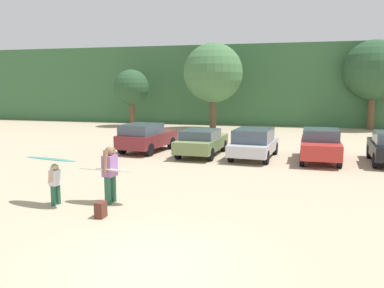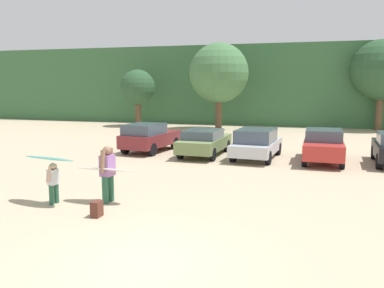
{
  "view_description": "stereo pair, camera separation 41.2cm",
  "coord_description": "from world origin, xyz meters",
  "px_view_note": "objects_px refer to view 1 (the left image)",
  "views": [
    {
      "loc": [
        2.83,
        -7.46,
        3.66
      ],
      "look_at": [
        -1.12,
        7.55,
        1.38
      ],
      "focal_mm": 37.49,
      "sensor_mm": 36.0,
      "label": 1
    },
    {
      "loc": [
        3.22,
        -7.35,
        3.66
      ],
      "look_at": [
        -1.12,
        7.55,
        1.38
      ],
      "focal_mm": 37.49,
      "sensor_mm": 36.0,
      "label": 2
    }
  ],
  "objects_px": {
    "parked_car_maroon": "(146,137)",
    "parked_car_olive_green": "(202,141)",
    "parked_car_red": "(320,145)",
    "person_adult": "(110,171)",
    "backpack_dropped": "(101,210)",
    "person_child": "(55,182)",
    "surfboard_teal": "(51,159)",
    "parked_car_silver": "(254,143)",
    "surfboard_white": "(108,170)"
  },
  "relations": [
    {
      "from": "parked_car_maroon",
      "to": "parked_car_olive_green",
      "type": "xyz_separation_m",
      "value": [
        3.23,
        -0.29,
        -0.1
      ]
    },
    {
      "from": "parked_car_red",
      "to": "person_adult",
      "type": "xyz_separation_m",
      "value": [
        -6.71,
        -8.91,
        0.18
      ]
    },
    {
      "from": "backpack_dropped",
      "to": "person_adult",
      "type": "bearing_deg",
      "value": 105.09
    },
    {
      "from": "person_adult",
      "to": "parked_car_olive_green",
      "type": "bearing_deg",
      "value": -88.98
    },
    {
      "from": "parked_car_maroon",
      "to": "person_child",
      "type": "xyz_separation_m",
      "value": [
        0.91,
        -10.02,
        -0.11
      ]
    },
    {
      "from": "parked_car_maroon",
      "to": "parked_car_red",
      "type": "xyz_separation_m",
      "value": [
        9.16,
        -0.48,
        -0.01
      ]
    },
    {
      "from": "parked_car_red",
      "to": "surfboard_teal",
      "type": "bearing_deg",
      "value": 140.45
    },
    {
      "from": "person_child",
      "to": "surfboard_teal",
      "type": "height_order",
      "value": "surfboard_teal"
    },
    {
      "from": "person_child",
      "to": "surfboard_teal",
      "type": "bearing_deg",
      "value": 28.63
    },
    {
      "from": "parked_car_maroon",
      "to": "parked_car_silver",
      "type": "relative_size",
      "value": 0.94
    },
    {
      "from": "person_child",
      "to": "surfboard_teal",
      "type": "xyz_separation_m",
      "value": [
        -0.09,
        -0.04,
        0.71
      ]
    },
    {
      "from": "parked_car_maroon",
      "to": "backpack_dropped",
      "type": "distance_m",
      "value": 11.14
    },
    {
      "from": "parked_car_silver",
      "to": "person_child",
      "type": "relative_size",
      "value": 3.44
    },
    {
      "from": "person_adult",
      "to": "backpack_dropped",
      "type": "xyz_separation_m",
      "value": [
        0.37,
        -1.37,
        -0.78
      ]
    },
    {
      "from": "parked_car_maroon",
      "to": "parked_car_red",
      "type": "bearing_deg",
      "value": -85.18
    },
    {
      "from": "parked_car_red",
      "to": "parked_car_olive_green",
      "type": "bearing_deg",
      "value": 89.58
    },
    {
      "from": "parked_car_maroon",
      "to": "person_child",
      "type": "bearing_deg",
      "value": -166.95
    },
    {
      "from": "parked_car_red",
      "to": "person_adult",
      "type": "relative_size",
      "value": 2.4
    },
    {
      "from": "person_adult",
      "to": "surfboard_white",
      "type": "relative_size",
      "value": 0.89
    },
    {
      "from": "parked_car_red",
      "to": "backpack_dropped",
      "type": "distance_m",
      "value": 12.09
    },
    {
      "from": "parked_car_maroon",
      "to": "person_child",
      "type": "height_order",
      "value": "parked_car_maroon"
    },
    {
      "from": "surfboard_white",
      "to": "surfboard_teal",
      "type": "relative_size",
      "value": 1.0
    },
    {
      "from": "parked_car_olive_green",
      "to": "surfboard_white",
      "type": "height_order",
      "value": "parked_car_olive_green"
    },
    {
      "from": "parked_car_olive_green",
      "to": "parked_car_silver",
      "type": "distance_m",
      "value": 2.75
    },
    {
      "from": "surfboard_white",
      "to": "backpack_dropped",
      "type": "height_order",
      "value": "surfboard_white"
    },
    {
      "from": "surfboard_teal",
      "to": "parked_car_olive_green",
      "type": "bearing_deg",
      "value": -93.72
    },
    {
      "from": "parked_car_red",
      "to": "person_adult",
      "type": "bearing_deg",
      "value": 144.49
    },
    {
      "from": "parked_car_red",
      "to": "backpack_dropped",
      "type": "xyz_separation_m",
      "value": [
        -6.34,
        -10.28,
        -0.6
      ]
    },
    {
      "from": "parked_car_maroon",
      "to": "backpack_dropped",
      "type": "bearing_deg",
      "value": -157.49
    },
    {
      "from": "parked_car_silver",
      "to": "person_adult",
      "type": "distance_m",
      "value": 9.59
    },
    {
      "from": "surfboard_white",
      "to": "backpack_dropped",
      "type": "bearing_deg",
      "value": 106.11
    },
    {
      "from": "parked_car_maroon",
      "to": "parked_car_red",
      "type": "distance_m",
      "value": 9.17
    },
    {
      "from": "parked_car_olive_green",
      "to": "parked_car_red",
      "type": "relative_size",
      "value": 1.06
    },
    {
      "from": "parked_car_maroon",
      "to": "surfboard_teal",
      "type": "height_order",
      "value": "parked_car_maroon"
    },
    {
      "from": "person_adult",
      "to": "surfboard_teal",
      "type": "distance_m",
      "value": 1.81
    },
    {
      "from": "parked_car_olive_green",
      "to": "backpack_dropped",
      "type": "bearing_deg",
      "value": -179.95
    },
    {
      "from": "person_adult",
      "to": "backpack_dropped",
      "type": "distance_m",
      "value": 1.62
    },
    {
      "from": "parked_car_silver",
      "to": "person_child",
      "type": "bearing_deg",
      "value": 157.14
    },
    {
      "from": "surfboard_teal",
      "to": "person_adult",
      "type": "bearing_deg",
      "value": -147.53
    },
    {
      "from": "person_adult",
      "to": "parked_car_red",
      "type": "bearing_deg",
      "value": -121.06
    },
    {
      "from": "backpack_dropped",
      "to": "person_child",
      "type": "bearing_deg",
      "value": 158.75
    },
    {
      "from": "parked_car_red",
      "to": "surfboard_teal",
      "type": "distance_m",
      "value": 12.71
    },
    {
      "from": "surfboard_teal",
      "to": "backpack_dropped",
      "type": "distance_m",
      "value": 2.44
    },
    {
      "from": "parked_car_red",
      "to": "person_child",
      "type": "bearing_deg",
      "value": 140.65
    },
    {
      "from": "parked_car_silver",
      "to": "parked_car_red",
      "type": "bearing_deg",
      "value": -85.0
    },
    {
      "from": "parked_car_olive_green",
      "to": "surfboard_teal",
      "type": "height_order",
      "value": "surfboard_teal"
    },
    {
      "from": "parked_car_maroon",
      "to": "surfboard_teal",
      "type": "distance_m",
      "value": 10.11
    },
    {
      "from": "parked_car_maroon",
      "to": "surfboard_teal",
      "type": "bearing_deg",
      "value": -167.48
    },
    {
      "from": "parked_car_olive_green",
      "to": "person_child",
      "type": "relative_size",
      "value": 3.5
    },
    {
      "from": "parked_car_silver",
      "to": "backpack_dropped",
      "type": "bearing_deg",
      "value": 168.0
    }
  ]
}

